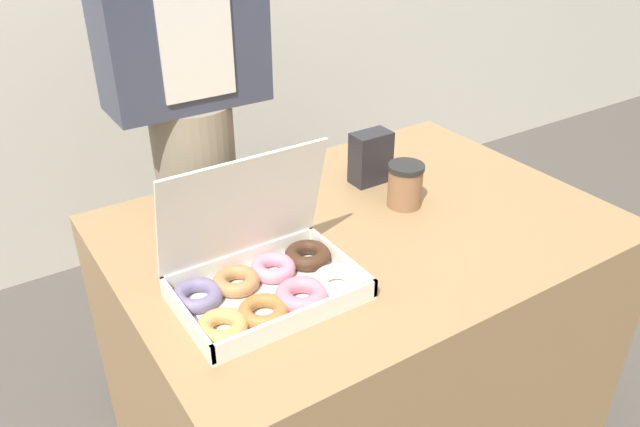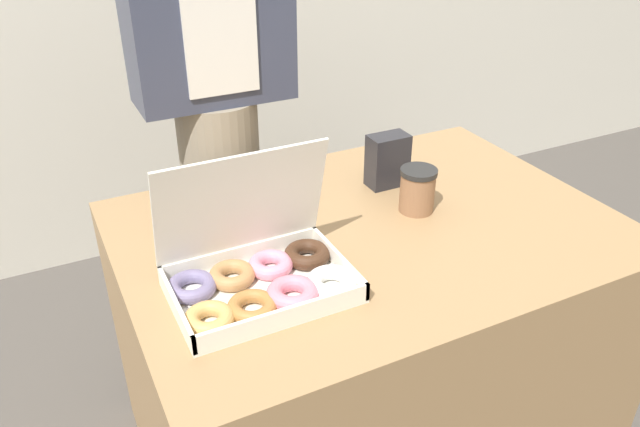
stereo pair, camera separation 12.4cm
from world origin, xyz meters
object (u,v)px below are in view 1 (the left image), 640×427
Objects in this scene: napkin_holder at (371,158)px; person_customer at (187,83)px; donut_box at (267,278)px; coffee_cup at (405,185)px.

person_customer is at bearing 125.93° from napkin_holder.
person_customer is (0.15, 0.70, 0.16)m from donut_box.
donut_box reaches higher than napkin_holder.
donut_box is 0.73m from person_customer.
coffee_cup is 0.80× the size of napkin_holder.
donut_box is 0.46m from coffee_cup.
coffee_cup is 0.66m from person_customer.
person_customer reaches higher than coffee_cup.
donut_box is 0.53m from napkin_holder.
person_customer is (-0.31, 0.42, 0.13)m from napkin_holder.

